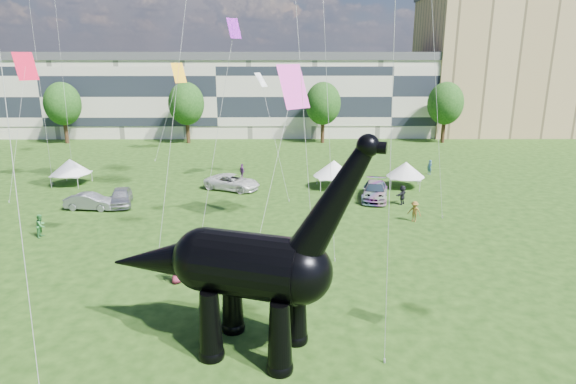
{
  "coord_description": "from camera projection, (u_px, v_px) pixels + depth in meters",
  "views": [
    {
      "loc": [
        2.13,
        -18.17,
        12.36
      ],
      "look_at": [
        2.4,
        8.0,
        5.0
      ],
      "focal_mm": 30.0,
      "sensor_mm": 36.0,
      "label": 1
    }
  ],
  "objects": [
    {
      "name": "ground",
      "position": [
        235.0,
        353.0,
        20.82
      ],
      "size": [
        220.0,
        220.0,
        0.0
      ],
      "primitive_type": "plane",
      "color": "#16330C",
      "rests_on": "ground"
    },
    {
      "name": "terrace_row",
      "position": [
        221.0,
        97.0,
        78.8
      ],
      "size": [
        78.0,
        11.0,
        12.0
      ],
      "primitive_type": "cube",
      "color": "beige",
      "rests_on": "ground"
    },
    {
      "name": "apartment_block",
      "position": [
        508.0,
        65.0,
        80.8
      ],
      "size": [
        28.0,
        18.0,
        22.0
      ],
      "primitive_type": "cube",
      "color": "tan",
      "rests_on": "ground"
    },
    {
      "name": "tree_far_left",
      "position": [
        62.0,
        100.0,
        69.84
      ],
      "size": [
        5.2,
        5.2,
        9.44
      ],
      "color": "#382314",
      "rests_on": "ground"
    },
    {
      "name": "tree_mid_left",
      "position": [
        186.0,
        100.0,
        70.01
      ],
      "size": [
        5.2,
        5.2,
        9.44
      ],
      "color": "#382314",
      "rests_on": "ground"
    },
    {
      "name": "tree_mid_right",
      "position": [
        323.0,
        100.0,
        70.21
      ],
      "size": [
        5.2,
        5.2,
        9.44
      ],
      "color": "#382314",
      "rests_on": "ground"
    },
    {
      "name": "tree_far_right",
      "position": [
        446.0,
        100.0,
        70.39
      ],
      "size": [
        5.2,
        5.2,
        9.44
      ],
      "color": "#382314",
      "rests_on": "ground"
    },
    {
      "name": "dinosaur_sculpture",
      "position": [
        241.0,
        268.0,
        20.23
      ],
      "size": [
        12.24,
        5.6,
        10.1
      ],
      "rotation": [
        0.0,
        0.0,
        -0.32
      ],
      "color": "black",
      "rests_on": "ground"
    },
    {
      "name": "car_silver",
      "position": [
        121.0,
        197.0,
        41.48
      ],
      "size": [
        2.72,
        4.64,
        1.48
      ],
      "primitive_type": "imported",
      "rotation": [
        0.0,
        0.0,
        0.24
      ],
      "color": "#B8B9BD",
      "rests_on": "ground"
    },
    {
      "name": "car_grey",
      "position": [
        90.0,
        202.0,
        40.28
      ],
      "size": [
        4.29,
        1.91,
        1.37
      ],
      "primitive_type": "imported",
      "rotation": [
        0.0,
        0.0,
        1.46
      ],
      "color": "slate",
      "rests_on": "ground"
    },
    {
      "name": "car_white",
      "position": [
        232.0,
        182.0,
        46.25
      ],
      "size": [
        5.92,
        4.49,
        1.49
      ],
      "primitive_type": "imported",
      "rotation": [
        0.0,
        0.0,
        1.14
      ],
      "color": "silver",
      "rests_on": "ground"
    },
    {
      "name": "car_dark",
      "position": [
        375.0,
        191.0,
        43.12
      ],
      "size": [
        3.27,
        5.68,
        1.55
      ],
      "primitive_type": "imported",
      "rotation": [
        0.0,
        0.0,
        -0.22
      ],
      "color": "#595960",
      "rests_on": "ground"
    },
    {
      "name": "gazebo_near",
      "position": [
        334.0,
        169.0,
        46.67
      ],
      "size": [
        4.12,
        4.12,
        2.74
      ],
      "rotation": [
        0.0,
        0.0,
        0.05
      ],
      "color": "white",
      "rests_on": "ground"
    },
    {
      "name": "gazebo_far",
      "position": [
        406.0,
        169.0,
        46.86
      ],
      "size": [
        4.35,
        4.35,
        2.55
      ],
      "rotation": [
        0.0,
        0.0,
        -0.21
      ],
      "color": "silver",
      "rests_on": "ground"
    },
    {
      "name": "gazebo_left",
      "position": [
        70.0,
        167.0,
        47.86
      ],
      "size": [
        4.16,
        4.16,
        2.62
      ],
      "rotation": [
        0.0,
        0.0,
        -0.11
      ],
      "color": "silver",
      "rests_on": "ground"
    },
    {
      "name": "visitors",
      "position": [
        212.0,
        227.0,
        33.65
      ],
      "size": [
        45.98,
        42.82,
        1.87
      ],
      "color": "gray",
      "rests_on": "ground"
    }
  ]
}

